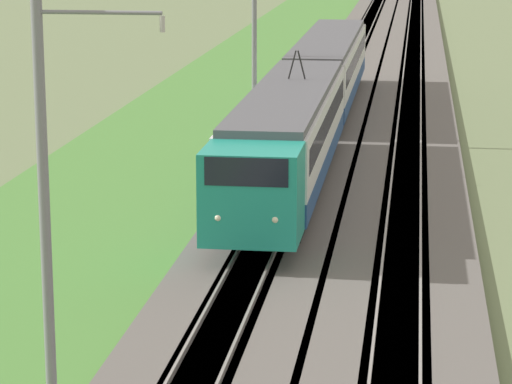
% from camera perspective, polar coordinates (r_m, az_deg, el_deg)
% --- Properties ---
extents(ballast_main, '(240.00, 4.40, 0.30)m').
position_cam_1_polar(ballast_main, '(65.95, 3.63, 4.41)').
color(ballast_main, '#605B56').
rests_on(ballast_main, ground).
extents(ballast_adjacent, '(240.00, 4.40, 0.30)m').
position_cam_1_polar(ballast_adjacent, '(65.80, 7.30, 4.31)').
color(ballast_adjacent, '#605B56').
rests_on(ballast_adjacent, ground).
extents(track_main, '(240.00, 1.57, 0.45)m').
position_cam_1_polar(track_main, '(65.95, 3.63, 4.41)').
color(track_main, '#4C4238').
rests_on(track_main, ground).
extents(track_adjacent, '(240.00, 1.57, 0.45)m').
position_cam_1_polar(track_adjacent, '(65.80, 7.30, 4.31)').
color(track_adjacent, '#4C4238').
rests_on(track_adjacent, ground).
extents(grass_verge, '(240.00, 9.14, 0.12)m').
position_cam_1_polar(grass_verge, '(66.65, -1.60, 4.44)').
color(grass_verge, '#4C8438').
rests_on(grass_verge, ground).
extents(passenger_train, '(40.00, 2.88, 4.96)m').
position_cam_1_polar(passenger_train, '(52.57, 2.64, 4.60)').
color(passenger_train, teal).
rests_on(passenger_train, ground).
extents(catenary_mast_near, '(0.22, 2.56, 9.09)m').
position_cam_1_polar(catenary_mast_near, '(23.79, -9.83, -0.08)').
color(catenary_mast_near, slate).
rests_on(catenary_mast_near, ground).
extents(catenary_mast_mid, '(0.22, 2.56, 8.71)m').
position_cam_1_polar(catenary_mast_mid, '(53.43, -0.02, 7.11)').
color(catenary_mast_mid, slate).
rests_on(catenary_mast_mid, ground).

